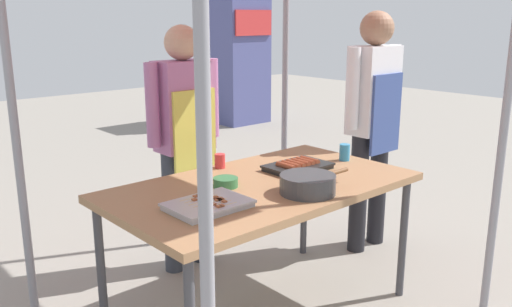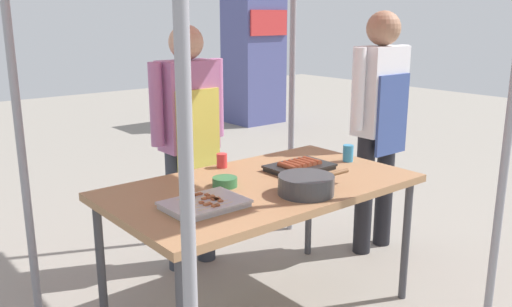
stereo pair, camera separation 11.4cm
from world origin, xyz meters
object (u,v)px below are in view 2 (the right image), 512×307
at_px(stall_table, 262,193).
at_px(neighbor_stall_left, 254,60).
at_px(cooking_wok, 306,184).
at_px(customer_nearby, 379,113).
at_px(drink_cup_by_wok, 348,153).
at_px(tray_grilled_sausages, 300,167).
at_px(condiment_bowl, 225,182).
at_px(drink_cup_near_edge, 222,161).
at_px(vendor_woman, 189,129).
at_px(tray_meat_skewers, 205,204).

bearing_deg(stall_table, neighbor_stall_left, 51.39).
bearing_deg(stall_table, cooking_wok, -78.25).
bearing_deg(customer_nearby, neighbor_stall_left, 61.02).
relative_size(stall_table, cooking_wok, 3.68).
height_order(drink_cup_by_wok, customer_nearby, customer_nearby).
height_order(tray_grilled_sausages, drink_cup_by_wok, drink_cup_by_wok).
bearing_deg(tray_grilled_sausages, condiment_bowl, 176.98).
bearing_deg(tray_grilled_sausages, drink_cup_near_edge, 133.19).
relative_size(drink_cup_by_wok, vendor_woman, 0.06).
xyz_separation_m(cooking_wok, neighbor_stall_left, (3.42, 4.63, 0.14)).
distance_m(vendor_woman, neighbor_stall_left, 4.98).
distance_m(condiment_bowl, neighbor_stall_left, 5.63).
height_order(tray_grilled_sausages, tray_meat_skewers, tray_grilled_sausages).
relative_size(tray_grilled_sausages, drink_cup_by_wok, 3.60).
distance_m(drink_cup_by_wok, customer_nearby, 0.54).
bearing_deg(cooking_wok, tray_meat_skewers, 162.84).
bearing_deg(cooking_wok, condiment_bowl, 124.13).
relative_size(cooking_wok, vendor_woman, 0.28).
xyz_separation_m(condiment_bowl, drink_cup_near_edge, (0.20, 0.30, 0.02)).
height_order(cooking_wok, customer_nearby, customer_nearby).
distance_m(drink_cup_near_edge, customer_nearby, 1.18).
height_order(tray_grilled_sausages, cooking_wok, cooking_wok).
bearing_deg(drink_cup_by_wok, customer_nearby, 18.37).
height_order(condiment_bowl, vendor_woman, vendor_woman).
bearing_deg(vendor_woman, tray_grilled_sausages, 111.56).
relative_size(condiment_bowl, drink_cup_by_wok, 1.29).
distance_m(tray_grilled_sausages, vendor_woman, 0.77).
bearing_deg(customer_nearby, tray_meat_skewers, -169.78).
bearing_deg(condiment_bowl, drink_cup_near_edge, 56.61).
distance_m(cooking_wok, customer_nearby, 1.20).
bearing_deg(condiment_bowl, vendor_woman, 71.88).
xyz_separation_m(tray_meat_skewers, cooking_wok, (0.49, -0.15, 0.03)).
relative_size(cooking_wok, condiment_bowl, 3.41).
bearing_deg(neighbor_stall_left, customer_nearby, -118.98).
height_order(condiment_bowl, neighbor_stall_left, neighbor_stall_left).
height_order(tray_grilled_sausages, condiment_bowl, tray_grilled_sausages).
bearing_deg(tray_meat_skewers, vendor_woman, 61.31).
xyz_separation_m(tray_meat_skewers, drink_cup_near_edge, (0.45, 0.49, 0.02)).
height_order(tray_grilled_sausages, neighbor_stall_left, neighbor_stall_left).
bearing_deg(tray_grilled_sausages, cooking_wok, -129.36).
distance_m(vendor_woman, customer_nearby, 1.27).
bearing_deg(neighbor_stall_left, tray_grilled_sausages, -126.28).
height_order(stall_table, cooking_wok, cooking_wok).
height_order(drink_cup_by_wok, neighbor_stall_left, neighbor_stall_left).
bearing_deg(neighbor_stall_left, vendor_woman, -133.70).
bearing_deg(tray_meat_skewers, stall_table, 14.91).
relative_size(condiment_bowl, neighbor_stall_left, 0.07).
bearing_deg(cooking_wok, neighbor_stall_left, 53.50).
distance_m(stall_table, neighbor_stall_left, 5.58).
bearing_deg(stall_table, vendor_woman, 86.86).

